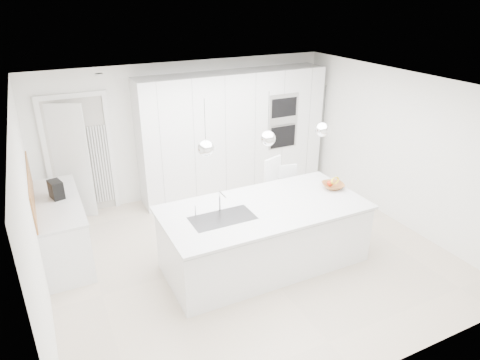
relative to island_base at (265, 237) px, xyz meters
name	(u,v)px	position (x,y,z in m)	size (l,w,h in m)	color
floor	(249,254)	(-0.10, 0.30, -0.43)	(5.50, 5.50, 0.00)	beige
wall_back	(188,130)	(-0.10, 2.80, 0.82)	(5.50, 5.50, 0.00)	white
wall_left	(32,221)	(-2.85, 0.30, 0.82)	(5.00, 5.00, 0.00)	white
ceiling	(250,87)	(-0.10, 0.30, 2.07)	(5.50, 5.50, 0.00)	white
tall_cabinets	(234,133)	(0.70, 2.50, 0.72)	(3.60, 0.60, 2.30)	white
oven_stack	(283,121)	(1.60, 2.19, 0.92)	(0.62, 0.04, 1.05)	#A5A5A8
doorway_frame	(80,158)	(-2.05, 2.77, 0.59)	(1.11, 0.08, 2.13)	white
hallway_door	(65,163)	(-2.30, 2.72, 0.57)	(0.82, 0.04, 2.00)	white
radiator	(101,165)	(-1.73, 2.76, 0.42)	(0.32, 0.04, 1.40)	white
left_base_cabinets	(62,230)	(-2.55, 1.50, 0.00)	(0.60, 1.80, 0.86)	white
left_worktop	(57,202)	(-2.55, 1.50, 0.45)	(0.62, 1.82, 0.04)	silver
oak_backsplash	(31,189)	(-2.84, 1.50, 0.72)	(0.02, 1.80, 0.50)	#A66D3B
island_base	(265,237)	(0.00, 0.00, 0.00)	(2.80, 1.20, 0.86)	white
island_worktop	(264,208)	(0.00, 0.05, 0.45)	(2.84, 1.40, 0.04)	silver
island_sink	(223,224)	(-0.65, 0.00, 0.39)	(0.84, 0.44, 0.18)	#3F3F42
island_tap	(220,201)	(-0.60, 0.20, 0.62)	(0.02, 0.02, 0.30)	white
pendant_left	(206,148)	(-0.85, 0.00, 1.47)	(0.20, 0.20, 0.20)	white
pendant_mid	(268,138)	(0.00, 0.00, 1.47)	(0.20, 0.20, 0.20)	white
pendant_right	(322,130)	(0.85, 0.00, 1.47)	(0.20, 0.20, 0.20)	white
fruit_bowl	(333,186)	(1.22, 0.12, 0.51)	(0.32, 0.32, 0.08)	#A66D3B
espresso_machine	(56,190)	(-2.53, 1.60, 0.60)	(0.16, 0.24, 0.26)	black
bar_stool_left	(277,196)	(0.66, 0.81, 0.16)	(0.39, 0.54, 1.18)	white
bar_stool_right	(291,196)	(0.95, 0.84, 0.07)	(0.33, 0.46, 1.01)	white
apple_a	(329,183)	(1.19, 0.17, 0.54)	(0.07, 0.07, 0.07)	#BA290D
apple_b	(330,184)	(1.18, 0.14, 0.54)	(0.09, 0.09, 0.09)	#BA290D
banana_bunch	(335,181)	(1.26, 0.12, 0.58)	(0.21, 0.21, 0.03)	gold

